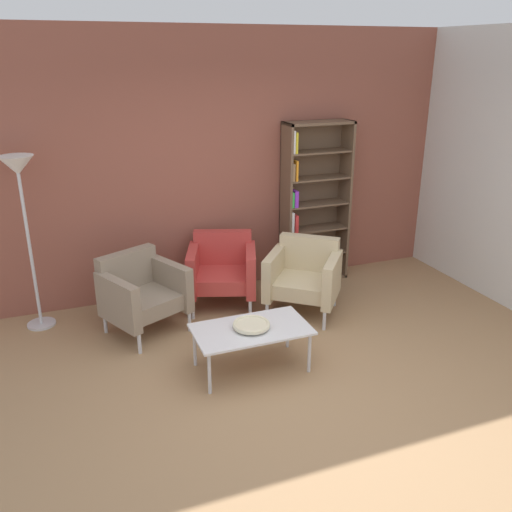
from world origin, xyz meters
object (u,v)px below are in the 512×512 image
bookshelf_tall (310,206)px  floor_lamp_torchiere (20,187)px  armchair_spare_guest (222,269)px  decorative_bowl (251,325)px  armchair_corner_red (304,275)px  coffee_table_low (251,331)px  armchair_by_bookshelf (141,292)px

bookshelf_tall → floor_lamp_torchiere: 3.15m
bookshelf_tall → armchair_spare_guest: bearing=-164.6°
bookshelf_tall → decorative_bowl: size_ratio=5.94×
bookshelf_tall → armchair_corner_red: 1.06m
decorative_bowl → floor_lamp_torchiere: size_ratio=0.18×
coffee_table_low → armchair_spare_guest: (0.17, 1.35, 0.05)m
armchair_by_bookshelf → armchair_spare_guest: (0.93, 0.29, 0.00)m
coffee_table_low → armchair_by_bookshelf: armchair_by_bookshelf is taller
decorative_bowl → armchair_by_bookshelf: bearing=125.5°
coffee_table_low → decorative_bowl: (-0.00, 0.00, 0.07)m
decorative_bowl → bookshelf_tall: bearing=50.7°
coffee_table_low → armchair_by_bookshelf: 1.31m
coffee_table_low → floor_lamp_torchiere: size_ratio=0.57×
armchair_by_bookshelf → armchair_spare_guest: 0.97m
decorative_bowl → floor_lamp_torchiere: 2.53m
armchair_spare_guest → coffee_table_low: bearing=-77.3°
armchair_by_bookshelf → floor_lamp_torchiere: size_ratio=0.53×
decorative_bowl → armchair_corner_red: size_ratio=0.34×
decorative_bowl → coffee_table_low: bearing=-76.0°
armchair_corner_red → coffee_table_low: bearing=-97.9°
bookshelf_tall → floor_lamp_torchiere: bearing=-177.3°
floor_lamp_torchiere → armchair_spare_guest: bearing=-5.6°
armchair_spare_guest → floor_lamp_torchiere: 2.17m
armchair_by_bookshelf → armchair_spare_guest: same height
bookshelf_tall → decorative_bowl: 2.23m
coffee_table_low → armchair_spare_guest: 1.36m
armchair_by_bookshelf → bookshelf_tall: bearing=-9.2°
coffee_table_low → decorative_bowl: 0.07m
decorative_bowl → floor_lamp_torchiere: bearing=138.3°
armchair_by_bookshelf → armchair_corner_red: same height
bookshelf_tall → armchair_spare_guest: size_ratio=2.14×
decorative_bowl → armchair_corner_red: bearing=43.4°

